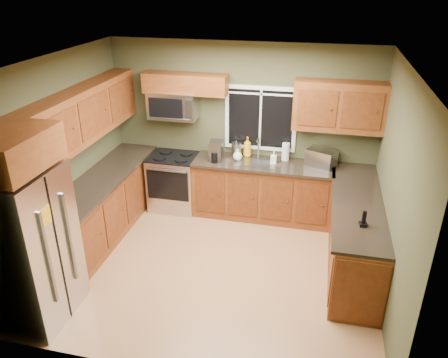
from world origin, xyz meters
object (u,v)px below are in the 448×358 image
at_px(cordless_phone, 363,221).
at_px(soap_bottle_a, 247,147).
at_px(soap_bottle_b, 274,158).
at_px(toaster_oven, 321,157).
at_px(refrigerator, 29,247).
at_px(soap_bottle_c, 238,154).
at_px(range, 174,182).
at_px(paper_towel_roll, 286,152).
at_px(coffee_maker, 216,152).
at_px(microwave, 173,105).
at_px(kettle, 236,149).

bearing_deg(cordless_phone, soap_bottle_a, 133.25).
bearing_deg(soap_bottle_b, toaster_oven, 7.41).
xyz_separation_m(toaster_oven, cordless_phone, (0.53, -1.68, -0.07)).
distance_m(refrigerator, soap_bottle_c, 3.31).
xyz_separation_m(range, paper_towel_roll, (1.78, 0.21, 0.61)).
bearing_deg(range, coffee_maker, -4.15).
distance_m(microwave, soap_bottle_b, 1.76).
bearing_deg(range, soap_bottle_a, 11.14).
relative_size(refrigerator, toaster_oven, 3.60).
bearing_deg(coffee_maker, soap_bottle_b, 5.33).
xyz_separation_m(refrigerator, soap_bottle_c, (1.74, 2.81, 0.13)).
bearing_deg(cordless_phone, range, 151.34).
relative_size(range, microwave, 1.23).
relative_size(coffee_maker, paper_towel_roll, 1.04).
bearing_deg(soap_bottle_c, soap_bottle_a, 57.36).
height_order(toaster_oven, soap_bottle_a, soap_bottle_a).
distance_m(microwave, cordless_phone, 3.40).
xyz_separation_m(refrigerator, paper_towel_roll, (2.47, 2.98, 0.18)).
bearing_deg(kettle, soap_bottle_b, -13.69).
distance_m(refrigerator, paper_towel_roll, 3.87).
bearing_deg(soap_bottle_b, paper_towel_roll, 48.07).
distance_m(refrigerator, toaster_oven, 4.18).
bearing_deg(microwave, toaster_oven, -0.32).
bearing_deg(range, kettle, 10.23).
bearing_deg(soap_bottle_a, paper_towel_roll, -1.89).
height_order(range, coffee_maker, coffee_maker).
bearing_deg(range, cordless_phone, -28.66).
distance_m(refrigerator, soap_bottle_b, 3.63).
xyz_separation_m(refrigerator, soap_bottle_b, (2.30, 2.80, 0.14)).
relative_size(toaster_oven, soap_bottle_b, 2.57).
xyz_separation_m(range, cordless_phone, (2.85, -1.56, 0.53)).
relative_size(coffee_maker, soap_bottle_c, 1.75).
relative_size(refrigerator, range, 1.92).
height_order(kettle, soap_bottle_c, kettle).
height_order(refrigerator, cordless_phone, refrigerator).
bearing_deg(paper_towel_roll, soap_bottle_a, 178.11).
xyz_separation_m(kettle, soap_bottle_b, (0.62, -0.15, -0.03)).
bearing_deg(soap_bottle_c, coffee_maker, -163.58).
height_order(refrigerator, kettle, refrigerator).
height_order(microwave, soap_bottle_c, microwave).
height_order(range, kettle, kettle).
height_order(paper_towel_roll, cordless_phone, paper_towel_roll).
bearing_deg(range, toaster_oven, 3.02).
relative_size(coffee_maker, kettle, 1.13).
xyz_separation_m(soap_bottle_b, soap_bottle_c, (-0.57, 0.01, -0.01)).
xyz_separation_m(refrigerator, kettle, (1.69, 2.95, 0.17)).
distance_m(soap_bottle_a, cordless_phone, 2.46).
bearing_deg(cordless_phone, kettle, 136.82).
relative_size(refrigerator, soap_bottle_b, 9.27).
bearing_deg(kettle, microwave, -177.47).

